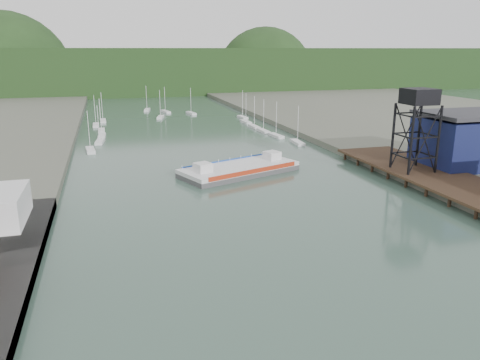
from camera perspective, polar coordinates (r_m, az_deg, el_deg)
east_pier at (r=91.03m, az=25.97°, el=-0.89°), size 14.00×70.00×2.45m
lift_tower at (r=97.16m, az=20.98°, el=8.91°), size 6.50×6.50×16.00m
blue_shed at (r=109.34m, az=26.26°, el=4.41°), size 20.50×14.50×11.30m
marina_sailboats at (r=161.54m, az=-7.62°, el=6.62°), size 57.71×92.65×0.90m
distant_hills at (r=321.73m, az=-12.86°, el=12.61°), size 500.00×120.00×80.00m
chain_ferry at (r=98.45m, az=-0.09°, el=1.36°), size 27.01×18.31×3.61m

